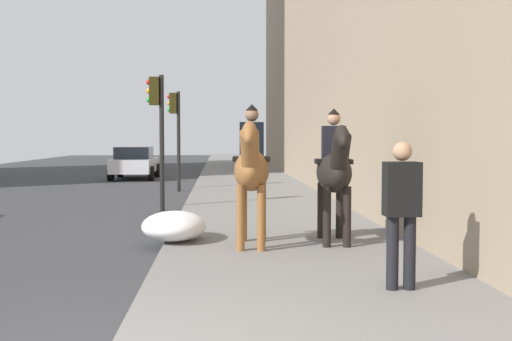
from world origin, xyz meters
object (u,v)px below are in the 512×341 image
Objects in this scene: traffic_light_near_curb at (158,119)px; traffic_light_far_curb at (176,124)px; mounted_horse_far at (334,170)px; pedestrian_greeting at (402,205)px; car_mid_lane at (135,163)px; mounted_horse_near at (252,168)px.

traffic_light_near_curb is 1.00× the size of traffic_light_far_curb.
mounted_horse_far is 3.15m from pedestrian_greeting.
mounted_horse_far is at bearing 3.49° from pedestrian_greeting.
mounted_horse_far is 18.75m from car_mid_lane.
mounted_horse_near is 3.30m from pedestrian_greeting.
pedestrian_greeting is at bearing 6.95° from mounted_horse_far.
mounted_horse_near is 0.67× the size of traffic_light_near_curb.
traffic_light_near_curb reaches higher than mounted_horse_near.
traffic_light_near_curb reaches higher than car_mid_lane.
car_mid_lane is at bearing 10.43° from traffic_light_near_curb.
traffic_light_far_curb is at bearing -0.46° from traffic_light_near_curb.
traffic_light_far_curb is (11.31, 3.39, 0.98)m from mounted_horse_far.
traffic_light_near_curb is at bearing 22.38° from pedestrian_greeting.
mounted_horse_near is 1.40m from mounted_horse_far.
traffic_light_far_curb is (14.45, 3.58, 1.22)m from pedestrian_greeting.
mounted_horse_near is 6.31m from traffic_light_near_curb.
mounted_horse_near is 11.77m from traffic_light_far_curb.
car_mid_lane is (21.00, 5.87, -0.36)m from pedestrian_greeting.
pedestrian_greeting is (-3.14, -0.19, -0.24)m from mounted_horse_far.
traffic_light_near_curb is at bearing -145.28° from mounted_horse_far.
mounted_horse_near is 1.02× the size of mounted_horse_far.
mounted_horse_far reaches higher than pedestrian_greeting.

